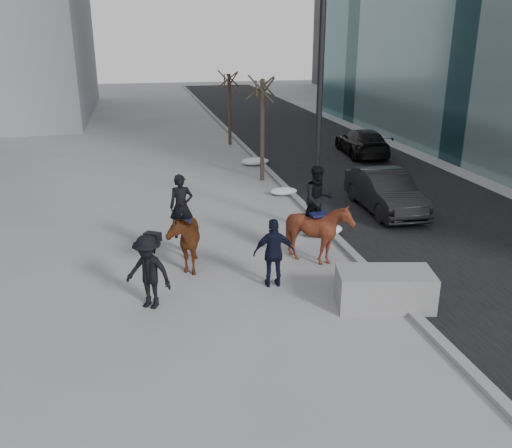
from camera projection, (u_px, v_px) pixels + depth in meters
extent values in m
plane|color=gray|center=(267.00, 300.00, 12.81)|extent=(120.00, 120.00, 0.00)
cube|color=black|center=(370.00, 179.00, 23.44)|extent=(8.00, 90.00, 0.01)
cube|color=gray|center=(281.00, 183.00, 22.61)|extent=(0.25, 90.00, 0.12)
cube|color=gray|center=(385.00, 289.00, 12.41)|extent=(2.33, 1.52, 0.86)
imported|color=black|center=(385.00, 191.00, 19.00)|extent=(1.64, 4.38, 1.43)
imported|color=black|center=(362.00, 142.00, 27.74)|extent=(2.34, 4.79, 1.34)
imported|color=#532D10|center=(183.00, 238.00, 14.42)|extent=(1.01, 1.99, 1.64)
imported|color=black|center=(181.00, 206.00, 14.29)|extent=(0.65, 0.45, 1.71)
cube|color=#10173B|center=(182.00, 219.00, 14.41)|extent=(0.52, 0.59, 0.06)
imported|color=#47180E|center=(319.00, 232.00, 14.64)|extent=(1.53, 1.69, 1.75)
imported|color=black|center=(318.00, 199.00, 14.48)|extent=(0.94, 0.76, 1.83)
cube|color=#11133E|center=(318.00, 213.00, 14.61)|extent=(0.52, 0.59, 0.06)
imported|color=black|center=(274.00, 253.00, 13.28)|extent=(1.07, 0.53, 1.75)
cylinder|color=#BF640B|center=(267.00, 235.00, 13.68)|extent=(0.04, 0.18, 0.07)
imported|color=black|center=(148.00, 272.00, 12.22)|extent=(1.31, 1.17, 1.75)
cube|color=black|center=(153.00, 237.00, 12.23)|extent=(0.42, 0.38, 0.20)
cylinder|color=black|center=(320.00, 86.00, 15.78)|extent=(0.18, 0.18, 9.00)
ellipsoid|color=white|center=(322.00, 230.00, 16.90)|extent=(1.33, 0.85, 0.34)
ellipsoid|color=white|center=(255.00, 161.00, 25.84)|extent=(1.35, 0.86, 0.34)
ellipsoid|color=white|center=(392.00, 303.00, 12.37)|extent=(1.14, 0.72, 0.29)
ellipsoid|color=white|center=(283.00, 191.00, 21.10)|extent=(1.08, 0.69, 0.28)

